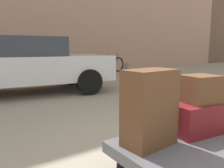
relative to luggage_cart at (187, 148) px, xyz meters
name	(u,v)px	position (x,y,z in m)	size (l,w,h in m)	color
luggage_cart	(187,148)	(0.00, 0.00, 0.00)	(1.27, 0.83, 0.34)	#4C4C51
duffel_bag_maroon_front_right	(199,117)	(0.27, 0.09, 0.22)	(0.61, 0.35, 0.29)	maroon
suitcase_brown_front_left	(150,108)	(-0.34, 0.13, 0.39)	(0.44, 0.27, 0.64)	#51331E
duffel_bag_brown_topmost_pile	(200,89)	(0.27, 0.09, 0.50)	(0.33, 0.29, 0.26)	#51331E
parked_car	(21,64)	(-0.36, 4.74, 0.49)	(4.49, 2.34, 1.42)	silver
bicycle_leaning	(111,65)	(4.30, 7.68, 0.10)	(1.74, 0.39, 0.96)	black
bollard_kerb_near	(99,71)	(2.73, 6.13, 0.01)	(0.24, 0.24, 0.55)	#72665B
bollard_kerb_mid	(126,70)	(4.00, 6.13, 0.01)	(0.24, 0.24, 0.55)	#72665B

